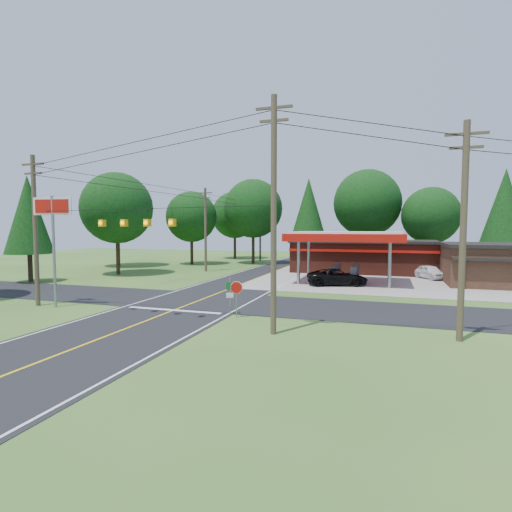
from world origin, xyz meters
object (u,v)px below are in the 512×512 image
(suv_car, at_px, (337,277))
(sedan_car, at_px, (430,272))
(gas_canopy, at_px, (346,238))
(big_stop_sign, at_px, (53,224))
(octagonal_stop_sign, at_px, (236,291))

(suv_car, bearing_deg, sedan_car, -64.99)
(gas_canopy, bearing_deg, big_stop_sign, -133.35)
(gas_canopy, distance_m, big_stop_sign, 24.80)
(sedan_car, relative_size, big_stop_sign, 0.56)
(sedan_car, xyz_separation_m, big_stop_sign, (-25.00, -23.54, 4.78))
(sedan_car, bearing_deg, big_stop_sign, -165.39)
(big_stop_sign, relative_size, octagonal_stop_sign, 3.39)
(gas_canopy, xyz_separation_m, sedan_car, (8.00, 5.53, -3.57))
(suv_car, relative_size, big_stop_sign, 0.74)
(gas_canopy, height_order, big_stop_sign, big_stop_sign)
(big_stop_sign, bearing_deg, sedan_car, 43.27)
(gas_canopy, bearing_deg, sedan_car, 34.64)
(sedan_car, relative_size, octagonal_stop_sign, 1.91)
(suv_car, bearing_deg, big_stop_sign, 116.83)
(sedan_car, height_order, octagonal_stop_sign, octagonal_stop_sign)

